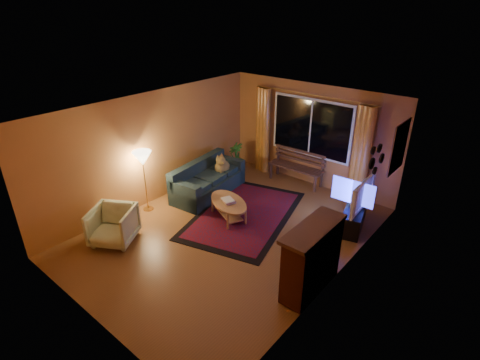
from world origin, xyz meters
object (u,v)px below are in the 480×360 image
Objects in this scene: bench at (295,175)px; coffee_table at (229,210)px; sofa at (208,179)px; floor_lamp at (145,182)px; armchair at (113,224)px; tv_console at (354,217)px.

bench is 1.23× the size of coffee_table.
sofa is 1.71× the size of coffee_table.
floor_lamp reaches higher than coffee_table.
armchair reaches higher than sofa.
armchair is (-0.01, -2.58, 0.00)m from sofa.
bench reaches higher than coffee_table.
coffee_table is (1.12, -0.55, -0.19)m from sofa.
sofa is 1.53m from floor_lamp.
sofa is at bearing 153.93° from coffee_table.
floor_lamp is (-0.50, 1.17, 0.29)m from armchair.
armchair is 0.58× the size of floor_lamp.
armchair is 0.72× the size of tv_console.
floor_lamp is at bearing -121.29° from bench.
sofa is 3.41m from tv_console.
armchair is 0.70× the size of coffee_table.
coffee_table is at bearing 30.03° from armchair.
bench is 4.61m from armchair.
coffee_table is at bearing -163.06° from tv_console.
bench is at bearing 48.42° from sofa.
coffee_table is at bearing 27.97° from floor_lamp.
sofa is 1.42× the size of floor_lamp.
coffee_table is at bearing -32.89° from sofa.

